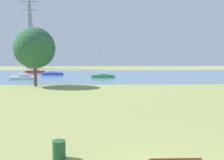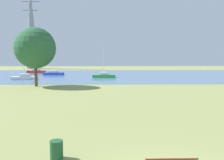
{
  "view_description": "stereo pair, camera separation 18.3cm",
  "coord_description": "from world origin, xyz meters",
  "px_view_note": "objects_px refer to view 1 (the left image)",
  "views": [
    {
      "loc": [
        -2.37,
        -7.61,
        4.4
      ],
      "look_at": [
        -1.62,
        18.21,
        1.86
      ],
      "focal_mm": 38.43,
      "sensor_mm": 36.0,
      "label": 1
    },
    {
      "loc": [
        -2.18,
        -7.62,
        4.4
      ],
      "look_at": [
        -1.62,
        18.21,
        1.86
      ],
      "focal_mm": 38.43,
      "sensor_mm": 36.0,
      "label": 2
    }
  ],
  "objects_px": {
    "sailboat_blue": "(53,73)",
    "tree_mid_shore": "(34,48)",
    "sailboat_red": "(35,71)",
    "sailboat_green": "(103,75)",
    "electricity_pylon": "(30,27)",
    "litter_bin": "(59,150)",
    "sailboat_white": "(23,77)"
  },
  "relations": [
    {
      "from": "sailboat_blue",
      "to": "tree_mid_shore",
      "type": "relative_size",
      "value": 0.59
    },
    {
      "from": "sailboat_red",
      "to": "sailboat_green",
      "type": "xyz_separation_m",
      "value": [
        18.62,
        -15.41,
        -0.01
      ]
    },
    {
      "from": "sailboat_green",
      "to": "tree_mid_shore",
      "type": "distance_m",
      "value": 18.34
    },
    {
      "from": "sailboat_green",
      "to": "electricity_pylon",
      "type": "xyz_separation_m",
      "value": [
        -26.51,
        38.01,
        14.45
      ]
    },
    {
      "from": "litter_bin",
      "to": "sailboat_red",
      "type": "distance_m",
      "value": 58.04
    },
    {
      "from": "sailboat_red",
      "to": "tree_mid_shore",
      "type": "distance_m",
      "value": 31.62
    },
    {
      "from": "sailboat_white",
      "to": "tree_mid_shore",
      "type": "xyz_separation_m",
      "value": [
        5.34,
        -10.53,
        5.18
      ]
    },
    {
      "from": "sailboat_green",
      "to": "tree_mid_shore",
      "type": "height_order",
      "value": "tree_mid_shore"
    },
    {
      "from": "sailboat_green",
      "to": "sailboat_white",
      "type": "height_order",
      "value": "sailboat_white"
    },
    {
      "from": "litter_bin",
      "to": "electricity_pylon",
      "type": "distance_m",
      "value": 83.24
    },
    {
      "from": "sailboat_blue",
      "to": "sailboat_white",
      "type": "relative_size",
      "value": 0.72
    },
    {
      "from": "sailboat_white",
      "to": "tree_mid_shore",
      "type": "height_order",
      "value": "tree_mid_shore"
    },
    {
      "from": "litter_bin",
      "to": "electricity_pylon",
      "type": "xyz_separation_m",
      "value": [
        -24.93,
        78.09,
        14.51
      ]
    },
    {
      "from": "litter_bin",
      "to": "sailboat_white",
      "type": "xyz_separation_m",
      "value": [
        -13.65,
        36.06,
        0.06
      ]
    },
    {
      "from": "sailboat_white",
      "to": "tree_mid_shore",
      "type": "bearing_deg",
      "value": -63.12
    },
    {
      "from": "sailboat_white",
      "to": "tree_mid_shore",
      "type": "relative_size",
      "value": 0.82
    },
    {
      "from": "electricity_pylon",
      "to": "litter_bin",
      "type": "bearing_deg",
      "value": -72.29
    },
    {
      "from": "litter_bin",
      "to": "tree_mid_shore",
      "type": "relative_size",
      "value": 0.09
    },
    {
      "from": "electricity_pylon",
      "to": "sailboat_white",
      "type": "bearing_deg",
      "value": -74.97
    },
    {
      "from": "sailboat_blue",
      "to": "tree_mid_shore",
      "type": "bearing_deg",
      "value": -84.17
    },
    {
      "from": "litter_bin",
      "to": "tree_mid_shore",
      "type": "distance_m",
      "value": 27.36
    },
    {
      "from": "sailboat_white",
      "to": "sailboat_green",
      "type": "bearing_deg",
      "value": 14.78
    },
    {
      "from": "sailboat_red",
      "to": "sailboat_blue",
      "type": "xyz_separation_m",
      "value": [
        6.5,
        -8.19,
        -0.03
      ]
    },
    {
      "from": "sailboat_blue",
      "to": "sailboat_white",
      "type": "bearing_deg",
      "value": -105.48
    },
    {
      "from": "litter_bin",
      "to": "sailboat_blue",
      "type": "height_order",
      "value": "sailboat_blue"
    },
    {
      "from": "litter_bin",
      "to": "tree_mid_shore",
      "type": "bearing_deg",
      "value": 108.03
    },
    {
      "from": "tree_mid_shore",
      "to": "sailboat_white",
      "type": "bearing_deg",
      "value": 116.88
    },
    {
      "from": "sailboat_green",
      "to": "electricity_pylon",
      "type": "relative_size",
      "value": 0.22
    },
    {
      "from": "sailboat_green",
      "to": "tree_mid_shore",
      "type": "relative_size",
      "value": 0.77
    },
    {
      "from": "sailboat_white",
      "to": "litter_bin",
      "type": "bearing_deg",
      "value": -69.27
    },
    {
      "from": "tree_mid_shore",
      "to": "electricity_pylon",
      "type": "bearing_deg",
      "value": 107.55
    },
    {
      "from": "sailboat_green",
      "to": "sailboat_white",
      "type": "distance_m",
      "value": 15.75
    }
  ]
}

